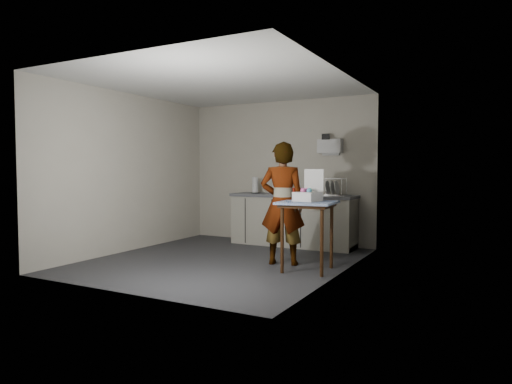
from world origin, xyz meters
The scene contains 15 objects.
ground centered at (0.00, 0.00, 0.00)m, with size 4.00×4.00×0.00m, color #2B2C30.
wall_back centered at (0.00, 1.99, 1.30)m, with size 3.60×0.02×2.60m, color beige.
wall_right centered at (1.79, 0.00, 1.30)m, with size 0.02×4.00×2.60m, color beige.
wall_left centered at (-1.79, 0.00, 1.30)m, with size 0.02×4.00×2.60m, color beige.
ceiling centered at (0.00, 0.00, 2.60)m, with size 3.60×4.00×0.01m, color white.
kitchen_counter centered at (0.40, 1.70, 0.43)m, with size 2.24×0.62×0.91m.
wall_shelf centered at (1.00, 1.92, 1.75)m, with size 0.42×0.18×0.37m.
side_table centered at (1.36, -0.02, 0.81)m, with size 0.78×0.78×0.93m.
standing_man centered at (0.89, 0.19, 0.87)m, with size 0.64×0.42×1.74m, color #B2A593.
soap_bottle centered at (0.25, 1.62, 1.06)m, with size 0.12×0.12×0.31m, color black.
soda_can centered at (0.44, 1.66, 0.97)m, with size 0.06×0.06×0.12m, color red.
dark_bottle centered at (0.21, 1.75, 1.02)m, with size 0.06×0.06×0.22m, color black.
paper_towel centered at (-0.34, 1.68, 1.05)m, with size 0.17×0.17×0.30m.
dish_rack centered at (1.11, 1.76, 0.98)m, with size 0.41×0.31×0.29m.
bakery_box centered at (1.35, 0.03, 1.02)m, with size 0.36×0.37×0.43m.
Camera 1 is at (3.59, -5.67, 1.37)m, focal length 32.00 mm.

